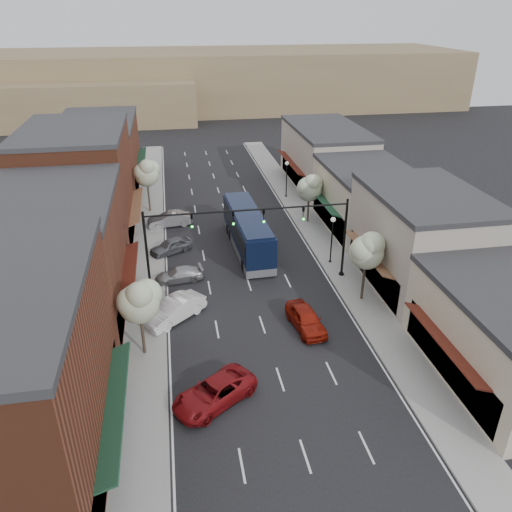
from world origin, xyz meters
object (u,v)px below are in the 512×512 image
lamp_post_near (332,232)px  parked_car_b (175,310)px  lamp_post_far (287,173)px  parked_car_c (179,275)px  signal_mast_left (177,239)px  tree_right_near (368,249)px  tree_right_far (310,187)px  coach_bus (247,231)px  parked_car_e (170,219)px  red_hatchback (306,319)px  parked_car_a (214,393)px  signal_mast_right (317,228)px  tree_left_near (139,300)px  parked_car_d (171,246)px  tree_left_far (147,172)px

lamp_post_near → parked_car_b: (-14.00, -6.66, -2.18)m
lamp_post_near → lamp_post_far: (0.00, 17.50, 0.00)m
parked_car_b → parked_car_c: bearing=134.6°
signal_mast_left → tree_right_near: bearing=-16.2°
tree_right_near → tree_right_far: size_ratio=1.10×
lamp_post_near → coach_bus: (-6.85, 4.13, -1.08)m
lamp_post_near → parked_car_e: (-14.00, 11.05, -2.25)m
coach_bus → red_hatchback: coach_bus is taller
parked_car_a → signal_mast_right: bearing=109.0°
signal_mast_right → signal_mast_left: bearing=180.0°
parked_car_e → tree_left_near: bearing=-13.3°
tree_right_near → parked_car_b: (-14.55, -0.11, -3.63)m
lamp_post_near → parked_car_a: size_ratio=0.86×
tree_right_far → lamp_post_near: tree_right_far is taller
tree_right_near → parked_car_a: bearing=-143.7°
parked_car_b → red_hatchback: bearing=33.0°
red_hatchback → parked_car_e: size_ratio=0.99×
tree_right_far → tree_left_near: 25.99m
parked_car_b → parked_car_e: parked_car_b is taller
signal_mast_left → tree_right_far: 18.39m
tree_right_near → red_hatchback: tree_right_near is taller
parked_car_d → tree_left_far: bearing=161.2°
lamp_post_far → tree_right_far: bearing=-86.1°
lamp_post_far → parked_car_d: (-14.00, -12.87, -2.31)m
tree_right_near → parked_car_a: tree_right_near is taller
lamp_post_near → parked_car_b: 15.66m
signal_mast_right → parked_car_b: size_ratio=1.65×
lamp_post_far → parked_car_a: (-12.00, -33.28, -2.28)m
signal_mast_right → lamp_post_far: signal_mast_right is taller
tree_left_near → lamp_post_near: 19.25m
signal_mast_right → lamp_post_far: bearing=83.8°
tree_left_far → parked_car_a: 31.72m
signal_mast_right → parked_car_c: (-11.30, 1.57, -4.04)m
tree_right_far → parked_car_c: 17.78m
parked_car_e → lamp_post_far: bearing=106.9°
lamp_post_near → tree_right_far: bearing=86.7°
signal_mast_right → coach_bus: bearing=125.2°
tree_left_far → parked_car_e: bearing=-65.0°
parked_car_b → tree_left_far: bearing=145.1°
parked_car_c → coach_bus: bearing=120.1°
parked_car_c → parked_car_d: (-0.52, 5.55, 0.11)m
coach_bus → parked_car_a: bearing=-106.8°
signal_mast_left → lamp_post_near: (13.42, 2.50, -1.62)m
lamp_post_far → parked_car_c: bearing=-126.2°
tree_right_near → parked_car_d: (-14.55, 11.18, -3.76)m
lamp_post_far → signal_mast_left: bearing=-123.9°
tree_right_far → tree_left_far: bearing=160.1°
tree_right_near → lamp_post_near: bearing=94.8°
signal_mast_left → tree_left_near: signal_mast_left is taller
tree_left_far → lamp_post_near: bearing=-43.9°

